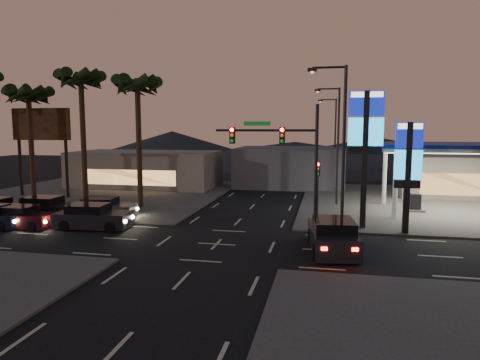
% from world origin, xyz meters
% --- Properties ---
extents(ground, '(140.00, 140.00, 0.00)m').
position_xyz_m(ground, '(0.00, 0.00, 0.00)').
color(ground, black).
rests_on(ground, ground).
extents(corner_lot_ne, '(24.00, 24.00, 0.12)m').
position_xyz_m(corner_lot_ne, '(16.00, 16.00, 0.06)').
color(corner_lot_ne, '#47443F').
rests_on(corner_lot_ne, ground).
extents(corner_lot_nw, '(24.00, 24.00, 0.12)m').
position_xyz_m(corner_lot_nw, '(-16.00, 16.00, 0.06)').
color(corner_lot_nw, '#47443F').
rests_on(corner_lot_nw, ground).
extents(gas_station, '(12.20, 8.20, 5.47)m').
position_xyz_m(gas_station, '(16.00, 12.00, 5.08)').
color(gas_station, silver).
rests_on(gas_station, ground).
extents(convenience_store, '(10.00, 6.00, 4.00)m').
position_xyz_m(convenience_store, '(18.00, 21.00, 2.00)').
color(convenience_store, '#726B5B').
rests_on(convenience_store, ground).
extents(pylon_sign_tall, '(2.20, 0.35, 9.00)m').
position_xyz_m(pylon_sign_tall, '(8.50, 5.50, 6.39)').
color(pylon_sign_tall, black).
rests_on(pylon_sign_tall, ground).
extents(pylon_sign_short, '(1.60, 0.35, 7.00)m').
position_xyz_m(pylon_sign_short, '(11.00, 4.50, 4.66)').
color(pylon_sign_short, black).
rests_on(pylon_sign_short, ground).
extents(traffic_signal_mast, '(6.10, 0.39, 8.00)m').
position_xyz_m(traffic_signal_mast, '(3.76, 1.99, 5.23)').
color(traffic_signal_mast, black).
rests_on(traffic_signal_mast, ground).
extents(pedestal_signal, '(0.32, 0.39, 4.30)m').
position_xyz_m(pedestal_signal, '(5.50, 6.98, 2.92)').
color(pedestal_signal, black).
rests_on(pedestal_signal, ground).
extents(streetlight_near, '(2.14, 0.25, 10.00)m').
position_xyz_m(streetlight_near, '(6.79, 1.00, 5.72)').
color(streetlight_near, black).
rests_on(streetlight_near, ground).
extents(streetlight_mid, '(2.14, 0.25, 10.00)m').
position_xyz_m(streetlight_mid, '(6.79, 14.00, 5.72)').
color(streetlight_mid, black).
rests_on(streetlight_mid, ground).
extents(streetlight_far, '(2.14, 0.25, 10.00)m').
position_xyz_m(streetlight_far, '(6.79, 28.00, 5.72)').
color(streetlight_far, black).
rests_on(streetlight_far, ground).
extents(palm_a, '(4.41, 4.41, 10.86)m').
position_xyz_m(palm_a, '(-9.00, 9.50, 9.43)').
color(palm_a, black).
rests_on(palm_a, ground).
extents(palm_b, '(4.41, 4.41, 11.46)m').
position_xyz_m(palm_b, '(-14.00, 9.50, 9.97)').
color(palm_b, black).
rests_on(palm_b, ground).
extents(palm_c, '(4.41, 4.41, 10.26)m').
position_xyz_m(palm_c, '(-19.00, 9.50, 8.88)').
color(palm_c, black).
rests_on(palm_c, ground).
extents(billboard, '(6.00, 0.30, 8.50)m').
position_xyz_m(billboard, '(-20.50, 13.00, 6.33)').
color(billboard, black).
rests_on(billboard, ground).
extents(building_far_west, '(16.00, 8.00, 4.00)m').
position_xyz_m(building_far_west, '(-14.00, 22.00, 2.00)').
color(building_far_west, '#726B5B').
rests_on(building_far_west, ground).
extents(building_far_mid, '(12.00, 9.00, 4.40)m').
position_xyz_m(building_far_mid, '(2.00, 26.00, 2.20)').
color(building_far_mid, '#4C4C51').
rests_on(building_far_mid, ground).
extents(hill_left, '(40.00, 40.00, 6.00)m').
position_xyz_m(hill_left, '(-25.00, 60.00, 3.00)').
color(hill_left, black).
rests_on(hill_left, ground).
extents(hill_right, '(50.00, 50.00, 5.00)m').
position_xyz_m(hill_right, '(15.00, 60.00, 2.50)').
color(hill_right, black).
rests_on(hill_right, ground).
extents(hill_center, '(60.00, 60.00, 4.00)m').
position_xyz_m(hill_center, '(0.00, 60.00, 2.00)').
color(hill_center, black).
rests_on(hill_center, ground).
extents(car_lane_a_front, '(5.14, 2.47, 1.63)m').
position_xyz_m(car_lane_a_front, '(-9.07, 2.13, 0.76)').
color(car_lane_a_front, black).
rests_on(car_lane_a_front, ground).
extents(car_lane_a_mid, '(4.52, 1.97, 1.46)m').
position_xyz_m(car_lane_a_mid, '(-13.91, 1.48, 0.68)').
color(car_lane_a_mid, '#340E15').
rests_on(car_lane_a_mid, ground).
extents(car_lane_b_front, '(4.81, 2.27, 1.53)m').
position_xyz_m(car_lane_b_front, '(-10.02, 5.31, 0.71)').
color(car_lane_b_front, '#505052').
rests_on(car_lane_b_front, ground).
extents(car_lane_b_mid, '(5.10, 2.29, 1.64)m').
position_xyz_m(car_lane_b_mid, '(-14.05, 4.28, 0.76)').
color(car_lane_b_mid, black).
rests_on(car_lane_b_mid, ground).
extents(suv_station, '(2.85, 5.61, 1.80)m').
position_xyz_m(suv_station, '(6.51, -0.07, 0.83)').
color(suv_station, black).
rests_on(suv_station, ground).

